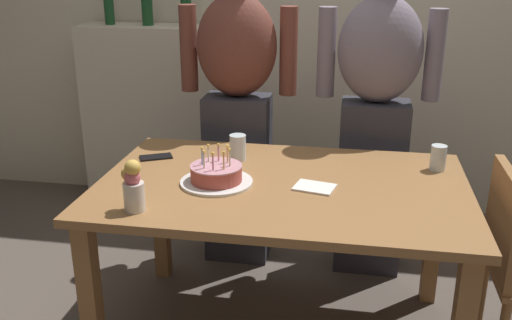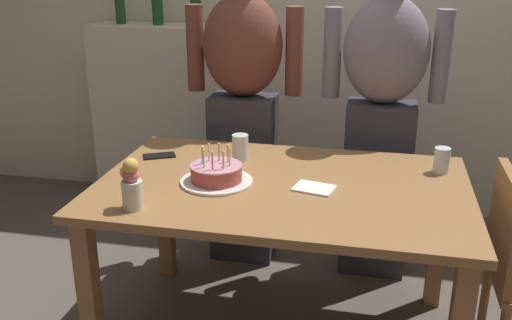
# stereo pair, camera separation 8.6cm
# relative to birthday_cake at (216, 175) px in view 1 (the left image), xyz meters

# --- Properties ---
(back_wall) EXTENTS (5.20, 0.10, 2.60)m
(back_wall) POSITION_rel_birthday_cake_xyz_m (0.26, 1.60, 0.52)
(back_wall) COLOR beige
(back_wall) RESTS_ON ground_plane
(dining_table) EXTENTS (1.50, 0.96, 0.74)m
(dining_table) POSITION_rel_birthday_cake_xyz_m (0.26, 0.05, -0.13)
(dining_table) COLOR olive
(dining_table) RESTS_ON ground_plane
(birthday_cake) EXTENTS (0.30, 0.30, 0.16)m
(birthday_cake) POSITION_rel_birthday_cake_xyz_m (0.00, 0.00, 0.00)
(birthday_cake) COLOR white
(birthday_cake) RESTS_ON dining_table
(water_glass_near) EXTENTS (0.07, 0.07, 0.11)m
(water_glass_near) POSITION_rel_birthday_cake_xyz_m (0.90, 0.32, 0.02)
(water_glass_near) COLOR silver
(water_glass_near) RESTS_ON dining_table
(water_glass_far) EXTENTS (0.07, 0.07, 0.12)m
(water_glass_far) POSITION_rel_birthday_cake_xyz_m (0.03, 0.29, 0.02)
(water_glass_far) COLOR silver
(water_glass_far) RESTS_ON dining_table
(cell_phone) EXTENTS (0.16, 0.13, 0.01)m
(cell_phone) POSITION_rel_birthday_cake_xyz_m (-0.35, 0.25, -0.03)
(cell_phone) COLOR black
(cell_phone) RESTS_ON dining_table
(napkin_stack) EXTENTS (0.18, 0.15, 0.01)m
(napkin_stack) POSITION_rel_birthday_cake_xyz_m (0.40, 0.02, -0.03)
(napkin_stack) COLOR white
(napkin_stack) RESTS_ON dining_table
(flower_vase) EXTENTS (0.09, 0.08, 0.20)m
(flower_vase) POSITION_rel_birthday_cake_xyz_m (-0.23, -0.30, 0.06)
(flower_vase) COLOR silver
(flower_vase) RESTS_ON dining_table
(person_man_bearded) EXTENTS (0.61, 0.27, 1.66)m
(person_man_bearded) POSITION_rel_birthday_cake_xyz_m (-0.07, 0.76, 0.10)
(person_man_bearded) COLOR #33333D
(person_man_bearded) RESTS_ON ground_plane
(person_woman_cardigan) EXTENTS (0.61, 0.27, 1.66)m
(person_woman_cardigan) POSITION_rel_birthday_cake_xyz_m (0.64, 0.76, 0.10)
(person_woman_cardigan) COLOR #33333D
(person_woman_cardigan) RESTS_ON ground_plane
(shelf_cabinet) EXTENTS (0.88, 0.30, 1.49)m
(shelf_cabinet) POSITION_rel_birthday_cake_xyz_m (-0.76, 1.38, -0.17)
(shelf_cabinet) COLOR beige
(shelf_cabinet) RESTS_ON ground_plane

